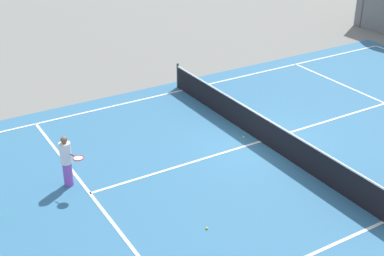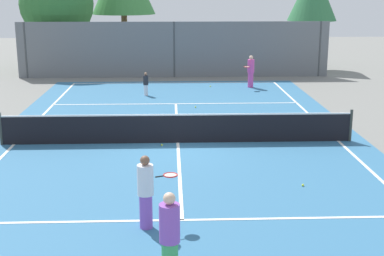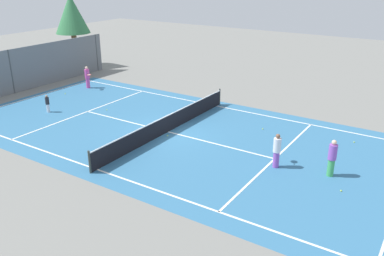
{
  "view_description": "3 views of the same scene",
  "coord_description": "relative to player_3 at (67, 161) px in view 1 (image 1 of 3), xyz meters",
  "views": [
    {
      "loc": [
        13.02,
        -10.69,
        8.87
      ],
      "look_at": [
        -0.01,
        -2.83,
        1.26
      ],
      "focal_mm": 50.0,
      "sensor_mm": 36.0,
      "label": 1
    },
    {
      "loc": [
        -0.23,
        -17.96,
        5.14
      ],
      "look_at": [
        0.46,
        -0.51,
        0.64
      ],
      "focal_mm": 51.53,
      "sensor_mm": 36.0,
      "label": 2
    },
    {
      "loc": [
        -17.11,
        -12.73,
        8.62
      ],
      "look_at": [
        -0.95,
        -2.24,
        1.03
      ],
      "focal_mm": 38.15,
      "sensor_mm": 36.0,
      "label": 3
    }
  ],
  "objects": [
    {
      "name": "tennis_net",
      "position": [
        0.78,
        6.75,
        -0.34
      ],
      "size": [
        11.9,
        0.1,
        1.1
      ],
      "color": "#333833",
      "rests_on": "ground_plane"
    },
    {
      "name": "tennis_ball_3",
      "position": [
        0.24,
        6.4,
        -0.82
      ],
      "size": [
        0.07,
        0.07,
        0.07
      ],
      "primitive_type": "sphere",
      "color": "#CCE533",
      "rests_on": "ground_plane"
    },
    {
      "name": "ground_plane",
      "position": [
        0.78,
        6.75,
        -0.85
      ],
      "size": [
        80.0,
        80.0,
        0.0
      ],
      "primitive_type": "plane",
      "color": "slate"
    },
    {
      "name": "player_3",
      "position": [
        0.0,
        0.0,
        0.0
      ],
      "size": [
        0.93,
        0.59,
        1.65
      ],
      "color": "purple",
      "rests_on": "ground_plane"
    },
    {
      "name": "tennis_ball_2",
      "position": [
        4.03,
        2.42,
        -0.82
      ],
      "size": [
        0.07,
        0.07,
        0.07
      ],
      "primitive_type": "sphere",
      "color": "#CCE533",
      "rests_on": "ground_plane"
    },
    {
      "name": "court_surface",
      "position": [
        0.78,
        6.75,
        -0.85
      ],
      "size": [
        13.0,
        25.0,
        0.01
      ],
      "color": "teal",
      "rests_on": "ground_plane"
    }
  ]
}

